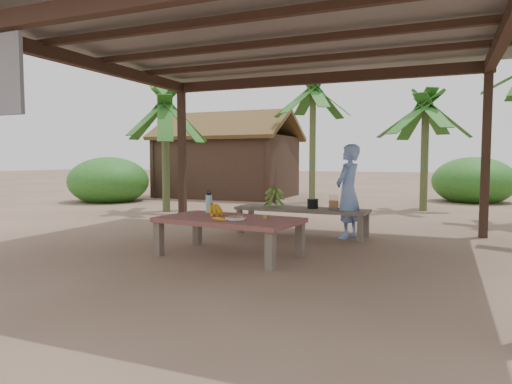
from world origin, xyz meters
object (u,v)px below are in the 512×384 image
at_px(ripe_banana_bunch, 212,209).
at_px(woman, 348,191).
at_px(bench, 301,211).
at_px(water_flask, 209,203).
at_px(work_table, 229,223).
at_px(plate, 235,218).
at_px(cooking_pot, 313,204).

xyz_separation_m(ripe_banana_bunch, woman, (1.49, 1.79, 0.16)).
height_order(bench, ripe_banana_bunch, ripe_banana_bunch).
height_order(water_flask, woman, woman).
height_order(work_table, bench, work_table).
relative_size(work_table, bench, 0.85).
relative_size(plate, water_flask, 0.81).
height_order(bench, plate, plate).
distance_m(work_table, cooking_pot, 2.02).
height_order(work_table, plate, plate).
relative_size(water_flask, woman, 0.22).
height_order(plate, cooking_pot, cooking_pot).
height_order(bench, woman, woman).
distance_m(work_table, water_flask, 0.63).
relative_size(work_table, woman, 1.27).
height_order(cooking_pot, woman, woman).
bearing_deg(woman, ripe_banana_bunch, -25.70).
xyz_separation_m(bench, ripe_banana_bunch, (-0.72, -1.79, 0.19)).
distance_m(cooking_pot, woman, 0.62).
bearing_deg(cooking_pot, ripe_banana_bunch, -117.20).
bearing_deg(plate, water_flask, 142.73).
bearing_deg(plate, woman, 64.01).
bearing_deg(bench, water_flask, -116.10).
xyz_separation_m(ripe_banana_bunch, water_flask, (-0.15, 0.21, 0.05)).
bearing_deg(cooking_pot, plate, -101.91).
bearing_deg(work_table, cooking_pot, 79.74).
relative_size(water_flask, cooking_pot, 1.86).
bearing_deg(water_flask, work_table, -36.24).
xyz_separation_m(ripe_banana_bunch, cooking_pot, (0.92, 1.78, -0.06)).
distance_m(bench, cooking_pot, 0.24).
bearing_deg(cooking_pot, woman, 0.85).
distance_m(work_table, ripe_banana_bunch, 0.39).
bearing_deg(water_flask, ripe_banana_bunch, -53.17).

